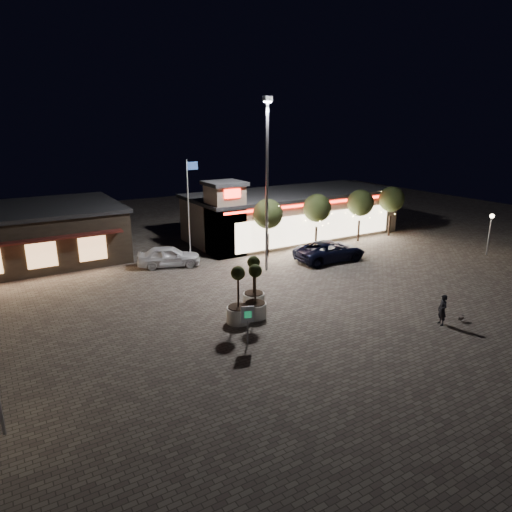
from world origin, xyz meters
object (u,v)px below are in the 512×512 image
planter_mid (238,305)px  valet_sign (248,318)px  white_sedan (169,256)px  pickup_truck (330,251)px  pedestrian (442,310)px  planter_left (255,301)px

planter_mid → valet_sign: bearing=-108.5°
planter_mid → valet_sign: 2.61m
white_sedan → valet_sign: (-1.17, -14.15, 0.60)m
pickup_truck → pedestrian: pedestrian is taller
pickup_truck → planter_mid: size_ratio=1.80×
planter_left → planter_mid: bearing=-174.8°
pickup_truck → white_sedan: pickup_truck is taller
valet_sign → planter_left: bearing=52.4°
pickup_truck → planter_mid: planter_mid is taller
white_sedan → planter_left: (0.80, -11.59, 0.17)m
planter_left → valet_sign: planter_left is taller
valet_sign → pickup_truck: bearing=35.1°
planter_left → planter_mid: (-1.15, -0.11, 0.03)m
white_sedan → pedestrian: 19.87m
pickup_truck → pedestrian: size_ratio=3.41×
pedestrian → planter_mid: size_ratio=0.53×
valet_sign → pedestrian: bearing=-19.0°
pickup_truck → planter_left: 12.49m
white_sedan → planter_mid: (-0.35, -11.70, 0.20)m
white_sedan → planter_mid: bearing=-162.3°
valet_sign → planter_mid: bearing=71.5°
planter_mid → valet_sign: (-0.82, -2.45, 0.40)m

